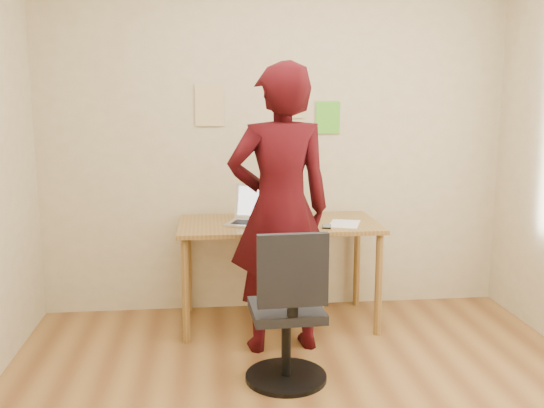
{
  "coord_description": "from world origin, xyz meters",
  "views": [
    {
      "loc": [
        -0.52,
        -2.77,
        1.62
      ],
      "look_at": [
        -0.12,
        0.95,
        0.95
      ],
      "focal_mm": 40.0,
      "sensor_mm": 36.0,
      "label": 1
    }
  ],
  "objects": [
    {
      "name": "office_chair",
      "position": [
        -0.08,
        0.42,
        0.39
      ],
      "size": [
        0.47,
        0.47,
        0.91
      ],
      "rotation": [
        0.0,
        0.0,
        0.05
      ],
      "color": "black",
      "rests_on": "ground"
    },
    {
      "name": "room",
      "position": [
        0.0,
        0.0,
        1.35
      ],
      "size": [
        3.58,
        3.58,
        2.78
      ],
      "color": "brown",
      "rests_on": "ground"
    },
    {
      "name": "desk",
      "position": [
        -0.02,
        1.38,
        0.65
      ],
      "size": [
        1.4,
        0.7,
        0.74
      ],
      "color": "olive",
      "rests_on": "ground"
    },
    {
      "name": "wall_note_left",
      "position": [
        -0.49,
        1.74,
        1.55
      ],
      "size": [
        0.21,
        0.0,
        0.3
      ],
      "primitive_type": "cube",
      "color": "#D7BD80",
      "rests_on": "room"
    },
    {
      "name": "wall_note_mid",
      "position": [
        0.11,
        1.74,
        1.61
      ],
      "size": [
        0.21,
        0.0,
        0.3
      ],
      "primitive_type": "cube",
      "color": "#D7BD80",
      "rests_on": "room"
    },
    {
      "name": "paper_sheet",
      "position": [
        0.43,
        1.28,
        0.74
      ],
      "size": [
        0.28,
        0.33,
        0.0
      ],
      "primitive_type": "cube",
      "rotation": [
        0.0,
        0.0,
        -0.34
      ],
      "color": "white",
      "rests_on": "desk"
    },
    {
      "name": "person",
      "position": [
        -0.07,
        0.95,
        0.91
      ],
      "size": [
        0.71,
        0.52,
        1.83
      ],
      "primitive_type": "imported",
      "rotation": [
        0.0,
        0.0,
        3.26
      ],
      "color": "#32060A",
      "rests_on": "ground"
    },
    {
      "name": "laptop",
      "position": [
        -0.19,
        1.36,
        0.79
      ],
      "size": [
        0.45,
        0.43,
        0.26
      ],
      "rotation": [
        0.0,
        0.0,
        -0.36
      ],
      "color": "silver",
      "rests_on": "desk"
    },
    {
      "name": "wall_note_right",
      "position": [
        0.39,
        1.74,
        1.46
      ],
      "size": [
        0.18,
        0.0,
        0.24
      ],
      "primitive_type": "cube",
      "color": "#58C32C",
      "rests_on": "room"
    },
    {
      "name": "phone",
      "position": [
        0.28,
        1.19,
        0.74
      ],
      "size": [
        0.08,
        0.12,
        0.01
      ],
      "rotation": [
        0.0,
        0.0,
        -0.21
      ],
      "color": "black",
      "rests_on": "desk"
    }
  ]
}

